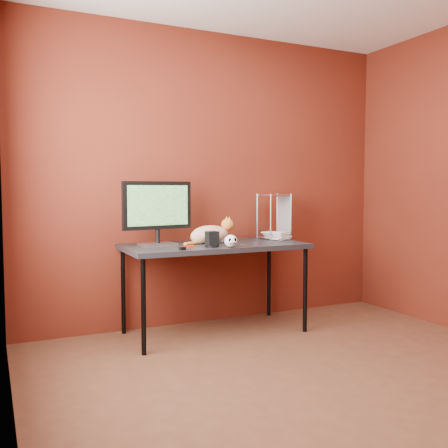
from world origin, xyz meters
name	(u,v)px	position (x,y,z in m)	size (l,w,h in m)	color
room	(334,148)	(0.00, 0.00, 1.45)	(3.52, 3.52, 2.61)	#4F2C1B
desk	(215,250)	(-0.15, 1.37, 0.70)	(1.50, 0.70, 0.75)	black
monitor	(157,210)	(-0.62, 1.44, 1.04)	(0.59, 0.23, 0.52)	#BBBBC0
cat	(210,234)	(-0.17, 1.41, 0.83)	(0.48, 0.19, 0.23)	#BF5F28
skull_mug	(231,241)	(-0.14, 1.08, 0.80)	(0.10, 0.10, 0.10)	white
speaker	(212,240)	(-0.27, 1.16, 0.81)	(0.11, 0.11, 0.12)	black
book_stack	(271,195)	(0.44, 1.44, 1.15)	(0.23, 0.25, 0.80)	beige
wire_rack	(274,216)	(0.52, 1.53, 0.96)	(0.27, 0.23, 0.41)	#BBBBC0
pocket_knife	(189,246)	(-0.43, 1.24, 0.76)	(0.08, 0.02, 0.02)	#A2140C
black_gadget	(182,249)	(-0.54, 1.08, 0.76)	(0.05, 0.03, 0.02)	black
washer	(243,245)	(0.01, 1.18, 0.75)	(0.05, 0.05, 0.00)	#BBBBC0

